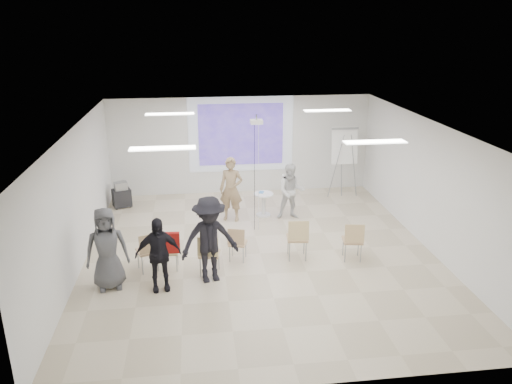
{
  "coord_description": "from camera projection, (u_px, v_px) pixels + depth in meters",
  "views": [
    {
      "loc": [
        -1.42,
        -10.45,
        5.19
      ],
      "look_at": [
        0.0,
        0.8,
        1.25
      ],
      "focal_mm": 35.0,
      "sensor_mm": 36.0,
      "label": 1
    }
  ],
  "objects": [
    {
      "name": "chair_center",
      "position": [
        237.0,
        241.0,
        11.15
      ],
      "size": [
        0.48,
        0.5,
        0.82
      ],
      "rotation": [
        0.0,
        0.0,
        -0.28
      ],
      "color": "tan",
      "rests_on": "floor"
    },
    {
      "name": "chair_left_inner",
      "position": [
        209.0,
        252.0,
        10.51
      ],
      "size": [
        0.51,
        0.53,
        0.93
      ],
      "rotation": [
        0.0,
        0.0,
        -0.18
      ],
      "color": "tan",
      "rests_on": "floor"
    },
    {
      "name": "audience_outer",
      "position": [
        106.0,
        244.0,
        9.9
      ],
      "size": [
        1.04,
        0.79,
        1.93
      ],
      "primitive_type": "imported",
      "rotation": [
        0.0,
        0.0,
        0.19
      ],
      "color": "#535458",
      "rests_on": "floor"
    },
    {
      "name": "chair_right_far",
      "position": [
        353.0,
        238.0,
        11.15
      ],
      "size": [
        0.5,
        0.53,
        0.93
      ],
      "rotation": [
        0.0,
        0.0,
        -0.16
      ],
      "color": "tan",
      "rests_on": "floor"
    },
    {
      "name": "controller_right",
      "position": [
        283.0,
        176.0,
        13.6
      ],
      "size": [
        0.05,
        0.13,
        0.04
      ],
      "primitive_type": "cube",
      "rotation": [
        0.0,
        0.0,
        -0.07
      ],
      "color": "white",
      "rests_on": "player_right"
    },
    {
      "name": "wall_right",
      "position": [
        432.0,
        186.0,
        11.65
      ],
      "size": [
        0.1,
        9.0,
        3.0
      ],
      "primitive_type": "cube",
      "color": "silver",
      "rests_on": "floor"
    },
    {
      "name": "flipchart_easel",
      "position": [
        345.0,
        146.0,
        14.89
      ],
      "size": [
        0.93,
        0.7,
        2.16
      ],
      "rotation": [
        0.0,
        0.0,
        -0.0
      ],
      "color": "#94979C",
      "rests_on": "floor"
    },
    {
      "name": "pedestal_table",
      "position": [
        264.0,
        203.0,
        13.8
      ],
      "size": [
        0.69,
        0.69,
        0.68
      ],
      "rotation": [
        0.0,
        0.0,
        -0.32
      ],
      "color": "silver",
      "rests_on": "floor"
    },
    {
      "name": "controller_left",
      "position": [
        237.0,
        171.0,
        13.47
      ],
      "size": [
        0.08,
        0.13,
        0.04
      ],
      "primitive_type": "cube",
      "rotation": [
        0.0,
        0.0,
        -0.32
      ],
      "color": "silver",
      "rests_on": "player_left"
    },
    {
      "name": "fluor_panel_sw",
      "position": [
        163.0,
        148.0,
        9.05
      ],
      "size": [
        1.2,
        0.3,
        0.02
      ],
      "primitive_type": "cube",
      "color": "white",
      "rests_on": "ceiling"
    },
    {
      "name": "av_cart",
      "position": [
        122.0,
        195.0,
        14.47
      ],
      "size": [
        0.61,
        0.55,
        0.75
      ],
      "rotation": [
        0.0,
        0.0,
        0.34
      ],
      "color": "black",
      "rests_on": "floor"
    },
    {
      "name": "laptop",
      "position": [
        209.0,
        252.0,
        10.62
      ],
      "size": [
        0.38,
        0.3,
        0.03
      ],
      "primitive_type": "imported",
      "rotation": [
        0.0,
        0.0,
        2.97
      ],
      "color": "black",
      "rests_on": "chair_left_inner"
    },
    {
      "name": "audience_mid",
      "position": [
        209.0,
        234.0,
        10.14
      ],
      "size": [
        1.49,
        1.03,
        2.1
      ],
      "primitive_type": "imported",
      "rotation": [
        0.0,
        0.0,
        0.23
      ],
      "color": "black",
      "rests_on": "floor"
    },
    {
      "name": "wall_back",
      "position": [
        241.0,
        145.0,
        15.44
      ],
      "size": [
        8.0,
        0.1,
        3.0
      ],
      "primitive_type": "cube",
      "color": "silver",
      "rests_on": "floor"
    },
    {
      "name": "audience_left",
      "position": [
        158.0,
        249.0,
        9.85
      ],
      "size": [
        1.11,
        0.75,
        1.78
      ],
      "primitive_type": "imported",
      "rotation": [
        0.0,
        0.0,
        0.13
      ],
      "color": "black",
      "rests_on": "floor"
    },
    {
      "name": "floor",
      "position": [
        260.0,
        255.0,
        11.68
      ],
      "size": [
        8.0,
        9.0,
        0.1
      ],
      "primitive_type": "cube",
      "color": "beige",
      "rests_on": "ground"
    },
    {
      "name": "projection_halo",
      "position": [
        241.0,
        134.0,
        15.26
      ],
      "size": [
        3.2,
        0.01,
        2.3
      ],
      "primitive_type": "cube",
      "color": "silver",
      "rests_on": "wall_back"
    },
    {
      "name": "fluor_panel_se",
      "position": [
        375.0,
        142.0,
        9.52
      ],
      "size": [
        1.2,
        0.3,
        0.02
      ],
      "primitive_type": "cube",
      "color": "white",
      "rests_on": "ceiling"
    },
    {
      "name": "fluor_panel_ne",
      "position": [
        327.0,
        110.0,
        12.8
      ],
      "size": [
        1.2,
        0.3,
        0.02
      ],
      "primitive_type": "cube",
      "color": "white",
      "rests_on": "ceiling"
    },
    {
      "name": "red_jacket",
      "position": [
        168.0,
        243.0,
        10.53
      ],
      "size": [
        0.48,
        0.13,
        0.46
      ],
      "primitive_type": "cube",
      "rotation": [
        0.0,
        0.0,
        -0.05
      ],
      "color": "#AB1915",
      "rests_on": "chair_left_mid"
    },
    {
      "name": "ceiling_projector",
      "position": [
        256.0,
        127.0,
        12.19
      ],
      "size": [
        0.3,
        0.25,
        3.0
      ],
      "color": "white",
      "rests_on": "ceiling"
    },
    {
      "name": "chair_far_left",
      "position": [
        148.0,
        249.0,
        10.67
      ],
      "size": [
        0.55,
        0.57,
        0.91
      ],
      "rotation": [
        0.0,
        0.0,
        0.36
      ],
      "color": "tan",
      "rests_on": "floor"
    },
    {
      "name": "wall_left",
      "position": [
        74.0,
        201.0,
        10.7
      ],
      "size": [
        0.1,
        9.0,
        3.0
      ],
      "primitive_type": "cube",
      "color": "silver",
      "rests_on": "floor"
    },
    {
      "name": "ceiling",
      "position": [
        261.0,
        125.0,
        10.67
      ],
      "size": [
        8.0,
        9.0,
        0.1
      ],
      "primitive_type": "cube",
      "color": "white",
      "rests_on": "wall_back"
    },
    {
      "name": "player_right",
      "position": [
        291.0,
        189.0,
        13.48
      ],
      "size": [
        0.87,
        0.72,
        1.71
      ],
      "primitive_type": "imported",
      "rotation": [
        0.0,
        0.0,
        -0.07
      ],
      "color": "silver",
      "rests_on": "floor"
    },
    {
      "name": "fluor_panel_nw",
      "position": [
        170.0,
        114.0,
        12.33
      ],
      "size": [
        1.2,
        0.3,
        0.02
      ],
      "primitive_type": "cube",
      "color": "white",
      "rests_on": "ceiling"
    },
    {
      "name": "chair_right_inner",
      "position": [
        298.0,
        236.0,
        11.19
      ],
      "size": [
        0.51,
        0.54,
        0.99
      ],
      "rotation": [
        0.0,
        0.0,
        -0.1
      ],
      "color": "tan",
      "rests_on": "floor"
    },
    {
      "name": "chair_left_mid",
      "position": [
        169.0,
        250.0,
        10.75
      ],
      "size": [
        0.4,
        0.43,
        0.82
      ],
      "rotation": [
        0.0,
        0.0,
        -0.05
      ],
      "color": "tan",
      "rests_on": "floor"
    },
    {
      "name": "player_left",
      "position": [
        231.0,
        185.0,
        13.32
      ],
      "size": [
        0.84,
        0.69,
        1.98
      ],
      "primitive_type": "imported",
      "rotation": [
        0.0,
        0.0,
        -0.32
      ],
      "color": "#9B815F",
      "rests_on": "floor"
    },
    {
      "name": "projection_image",
      "position": [
        241.0,
        135.0,
        15.25
      ],
      "size": [
        2.6,
        0.01,
        1.9
      ],
      "primitive_type": "cube",
      "color": "#452FA2",
      "rests_on": "wall_back"
    }
  ]
}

